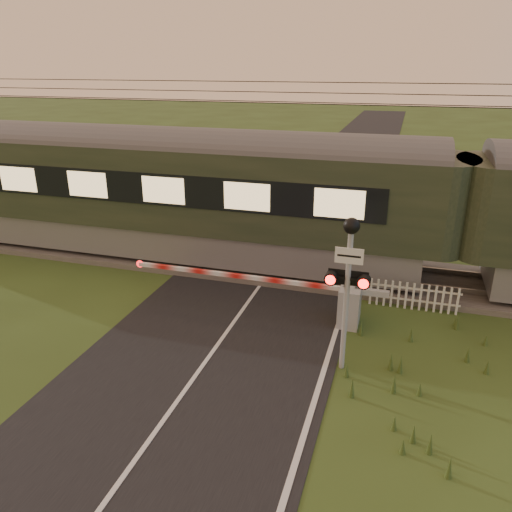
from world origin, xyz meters
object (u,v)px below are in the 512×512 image
(train, at_px, (461,214))
(boom_gate, at_px, (336,301))
(picket_fence, at_px, (413,296))
(crossing_signal, at_px, (349,268))

(train, bearing_deg, boom_gate, -133.61)
(train, distance_m, picket_fence, 2.99)
(train, xyz_separation_m, boom_gate, (-3.15, -3.30, -1.80))
(picket_fence, bearing_deg, boom_gate, -145.10)
(crossing_signal, xyz_separation_m, picket_fence, (1.53, 3.55, -2.09))
(train, relative_size, boom_gate, 6.25)
(boom_gate, height_order, picket_fence, boom_gate)
(train, xyz_separation_m, crossing_signal, (-2.66, -5.44, 0.07))
(train, bearing_deg, picket_fence, -120.73)
(boom_gate, xyz_separation_m, picket_fence, (2.02, 1.41, -0.21))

